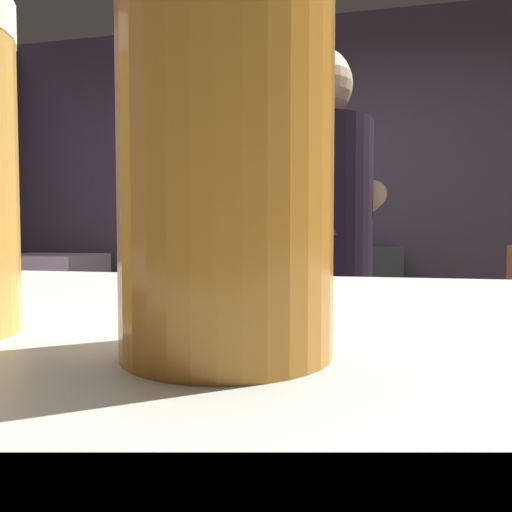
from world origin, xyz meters
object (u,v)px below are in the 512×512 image
at_px(bartender, 314,289).
at_px(chefs_knife, 399,298).
at_px(mixing_bowl, 234,287).
at_px(bottle_hot_sauce, 320,234).
at_px(mini_fridge, 50,322).
at_px(pint_glass_far, 226,164).
at_px(bottle_soy, 318,232).

bearing_deg(bartender, chefs_knife, -35.71).
distance_m(mixing_bowl, bottle_hot_sauce, 1.33).
bearing_deg(mini_fridge, bartender, -37.94).
bearing_deg(pint_glass_far, mixing_bowl, 104.88).
distance_m(mixing_bowl, bottle_soy, 1.41).
height_order(mixing_bowl, pint_glass_far, pint_glass_far).
distance_m(bottle_soy, bottle_hot_sauce, 0.09).
bearing_deg(mixing_bowl, bartender, -50.86).
relative_size(pint_glass_far, bottle_soy, 0.61).
relative_size(chefs_knife, pint_glass_far, 1.65).
xyz_separation_m(mixing_bowl, chefs_knife, (0.65, -0.05, -0.02)).
bearing_deg(mixing_bowl, pint_glass_far, -75.12).
distance_m(pint_glass_far, bottle_hot_sauce, 3.00).
bearing_deg(mini_fridge, bottle_soy, 5.85).
xyz_separation_m(pint_glass_far, bottle_soy, (-0.22, 3.08, -0.01)).
xyz_separation_m(bartender, pint_glass_far, (0.08, -1.25, 0.19)).
relative_size(mini_fridge, bartender, 0.59).
distance_m(mini_fridge, pint_glass_far, 3.66).
height_order(chefs_knife, bottle_hot_sauce, bottle_hot_sauce).
xyz_separation_m(bottle_soy, bottle_hot_sauce, (0.02, -0.08, -0.01)).
xyz_separation_m(chefs_knife, pint_glass_far, (-0.20, -1.66, 0.27)).
distance_m(chefs_knife, bottle_soy, 1.50).
relative_size(bartender, bottle_hot_sauce, 8.22).
xyz_separation_m(mini_fridge, bartender, (2.09, -1.63, 0.48)).
distance_m(bartender, mixing_bowl, 0.59).
distance_m(mixing_bowl, chefs_knife, 0.65).
bearing_deg(chefs_knife, bottle_soy, 121.89).
height_order(bartender, bottle_soy, bartender).
bearing_deg(chefs_knife, mini_fridge, 168.11).
distance_m(bartender, pint_glass_far, 1.27).
height_order(mini_fridge, chefs_knife, mini_fridge).
bearing_deg(bottle_soy, bottle_hot_sauce, -77.95).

